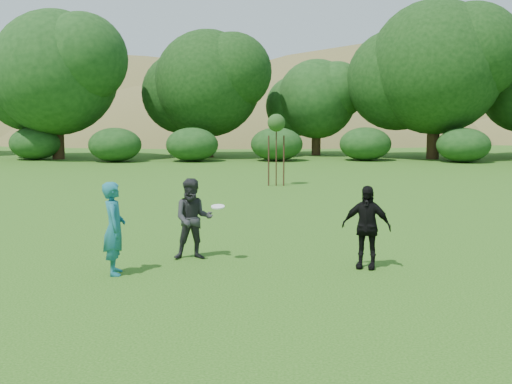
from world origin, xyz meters
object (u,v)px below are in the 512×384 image
sapling (276,125)px  player_black (366,227)px  player_teal (114,228)px  player_grey (193,219)px

sapling → player_black: bearing=-82.4°
player_teal → player_black: 4.71m
player_grey → sapling: bearing=74.8°
player_black → sapling: sapling is taller
player_grey → sapling: sapling is taller
player_grey → sapling: 12.90m
player_teal → sapling: size_ratio=0.60×
player_teal → player_black: size_ratio=1.07×
player_teal → player_black: bearing=-95.3°
player_teal → sapling: 14.34m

